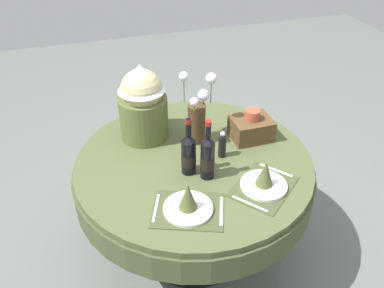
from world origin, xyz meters
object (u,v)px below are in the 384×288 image
at_px(wine_bottle_left, 189,154).
at_px(woven_basket_side_right, 251,127).
at_px(pepper_mill, 222,145).
at_px(dining_table, 194,176).
at_px(place_setting_right, 264,180).
at_px(flower_vase, 198,115).
at_px(wine_bottle_centre, 207,157).
at_px(gift_tub_back_left, 142,100).
at_px(place_setting_left, 188,203).

relative_size(wine_bottle_left, woven_basket_side_right, 1.42).
bearing_deg(woven_basket_side_right, pepper_mill, -152.23).
xyz_separation_m(dining_table, place_setting_right, (0.27, -0.33, 0.18)).
relative_size(flower_vase, woven_basket_side_right, 1.84).
distance_m(wine_bottle_left, wine_bottle_centre, 0.11).
relative_size(flower_vase, wine_bottle_centre, 1.24).
relative_size(place_setting_right, woven_basket_side_right, 1.84).
xyz_separation_m(place_setting_right, woven_basket_side_right, (0.12, 0.43, 0.02)).
xyz_separation_m(pepper_mill, woven_basket_side_right, (0.23, 0.12, -0.00)).
relative_size(place_setting_right, gift_tub_back_left, 0.92).
bearing_deg(flower_vase, place_setting_left, -112.35).
bearing_deg(pepper_mill, woven_basket_side_right, 27.77).
bearing_deg(woven_basket_side_right, place_setting_left, -138.51).
xyz_separation_m(pepper_mill, gift_tub_back_left, (-0.37, 0.34, 0.17)).
bearing_deg(pepper_mill, wine_bottle_left, -160.53).
xyz_separation_m(place_setting_left, wine_bottle_left, (0.09, 0.28, 0.07)).
bearing_deg(wine_bottle_centre, place_setting_left, -128.72).
relative_size(place_setting_left, gift_tub_back_left, 0.88).
bearing_deg(flower_vase, wine_bottle_centre, -99.48).
distance_m(flower_vase, pepper_mill, 0.23).
bearing_deg(place_setting_left, gift_tub_back_left, 95.15).
xyz_separation_m(place_setting_left, place_setting_right, (0.42, 0.04, 0.00)).
bearing_deg(woven_basket_side_right, gift_tub_back_left, 160.55).
height_order(place_setting_left, place_setting_right, same).
height_order(place_setting_right, wine_bottle_left, wine_bottle_left).
bearing_deg(flower_vase, place_setting_right, -69.18).
relative_size(place_setting_left, pepper_mill, 2.49).
relative_size(dining_table, place_setting_left, 3.30).
bearing_deg(dining_table, pepper_mill, -7.65).
relative_size(wine_bottle_left, pepper_mill, 2.00).
distance_m(dining_table, place_setting_left, 0.44).
bearing_deg(wine_bottle_centre, pepper_mill, 46.16).
xyz_separation_m(dining_table, pepper_mill, (0.16, -0.02, 0.20)).
bearing_deg(place_setting_left, flower_vase, 67.65).
xyz_separation_m(wine_bottle_centre, gift_tub_back_left, (-0.23, 0.48, 0.12)).
relative_size(wine_bottle_left, wine_bottle_centre, 0.96).
relative_size(pepper_mill, woven_basket_side_right, 0.71).
distance_m(flower_vase, wine_bottle_centre, 0.35).
height_order(dining_table, flower_vase, flower_vase).
distance_m(place_setting_right, wine_bottle_centre, 0.31).
distance_m(wine_bottle_left, woven_basket_side_right, 0.50).
bearing_deg(gift_tub_back_left, place_setting_left, -84.85).
height_order(dining_table, pepper_mill, pepper_mill).
distance_m(place_setting_left, woven_basket_side_right, 0.72).
height_order(wine_bottle_centre, pepper_mill, wine_bottle_centre).
bearing_deg(wine_bottle_centre, place_setting_right, -33.94).
bearing_deg(flower_vase, gift_tub_back_left, 153.78).
height_order(wine_bottle_centre, woven_basket_side_right, wine_bottle_centre).
bearing_deg(place_setting_right, dining_table, 128.96).
distance_m(place_setting_right, flower_vase, 0.56).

